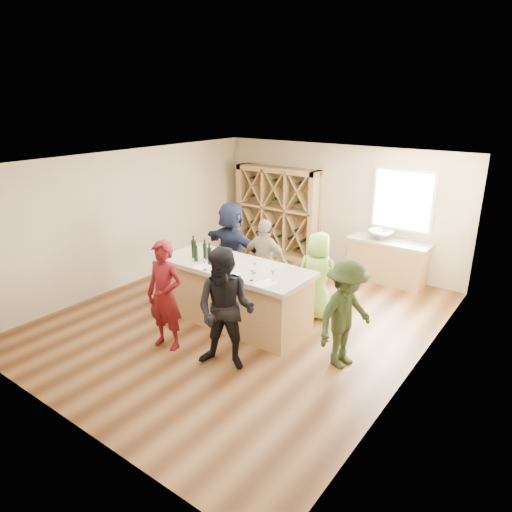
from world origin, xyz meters
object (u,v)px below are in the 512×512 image
Objects in this scene: person_server at (346,315)px; person_far_right at (317,276)px; wine_bottle_a at (194,249)px; person_near_left at (165,295)px; tasting_counter_base at (235,296)px; sink at (381,235)px; person_far_mid at (265,262)px; wine_rack at (277,212)px; wine_bottle_c at (205,251)px; wine_bottle_e at (220,256)px; wine_bottle_d at (209,256)px; person_far_left at (232,247)px; person_near_right at (226,310)px; wine_bottle_b at (196,254)px.

person_server reaches higher than person_far_right.
person_near_left is (0.47, -1.15, -0.36)m from wine_bottle_a.
person_server is at bearing -3.50° from tasting_counter_base.
person_far_mid is (-1.31, -2.43, -0.19)m from sink.
wine_rack is 7.62× the size of wine_bottle_c.
wine_bottle_e reaches higher than sink.
person_far_right is at bearing 41.68° from wine_bottle_d.
person_far_left reaches higher than person_server.
person_far_left is at bearing -133.75° from sink.
wine_bottle_e is 0.17× the size of person_server.
person_near_left is 2.48m from person_far_left.
person_near_left is 0.96× the size of person_near_right.
person_server is at bearing -0.54° from wine_bottle_e.
wine_rack is at bearing 99.99° from wine_bottle_a.
wine_rack is 7.78× the size of wine_bottle_b.
wine_bottle_a reaches higher than wine_bottle_c.
person_far_mid is at bearing -10.13° from person_far_right.
wine_bottle_b is at bearing 105.55° from person_server.
wine_bottle_a is at bearing -120.07° from sink.
person_server is (2.97, 0.01, -0.42)m from wine_bottle_a.
person_far_mid is at bearing -60.95° from wine_rack.
person_near_left is at bearing 127.87° from person_server.
person_far_mid is (0.75, 1.13, -0.42)m from wine_bottle_a.
person_far_left is at bearing 121.36° from wine_bottle_e.
tasting_counter_base is 0.85m from wine_bottle_d.
tasting_counter_base is 1.40m from person_near_left.
person_far_right reaches higher than wine_bottle_b.
person_near_left reaches higher than person_far_right.
tasting_counter_base is 1.04m from person_far_mid.
wine_bottle_a is 1.16× the size of wine_bottle_e.
wine_bottle_a is 0.20× the size of person_far_right.
wine_bottle_b is 0.45m from wine_bottle_e.
wine_bottle_a is 1.93m from person_near_right.
wine_bottle_b is at bearing -109.24° from wine_bottle_c.
person_server is 1.00× the size of person_far_mid.
person_far_left is (-2.02, 0.09, 0.13)m from person_far_right.
person_near_right is 1.15× the size of person_far_right.
wine_bottle_a is 1.29m from person_near_left.
person_near_left is at bearing -76.99° from wine_rack.
person_far_right reaches higher than wine_bottle_a.
person_far_mid reaches higher than wine_bottle_e.
wine_bottle_c is (-1.84, -3.51, 0.21)m from sink.
person_far_left is (-0.96, 1.10, 0.42)m from tasting_counter_base.
person_far_left reaches higher than wine_bottle_e.
person_near_left is at bearing -108.70° from sink.
sink is at bearing -106.32° from person_far_right.
wine_bottle_e is 1.50m from person_near_right.
wine_bottle_c is 1.03× the size of wine_bottle_e.
person_far_left reaches higher than person_far_mid.
tasting_counter_base is 8.68× the size of wine_bottle_d.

